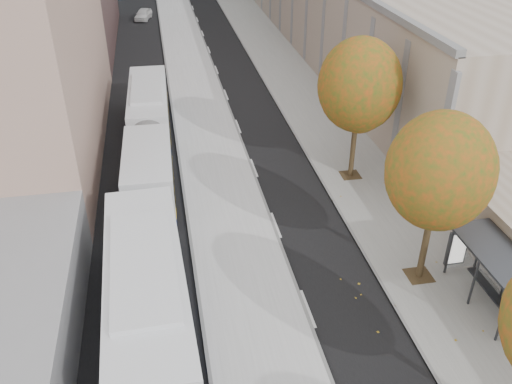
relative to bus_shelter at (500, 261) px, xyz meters
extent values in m
cube|color=#B1B1B1|center=(-9.56, 24.04, -2.11)|extent=(4.25, 150.00, 0.15)
cube|color=gray|center=(-1.56, 24.04, -2.15)|extent=(4.75, 150.00, 0.08)
cube|color=#383A3F|center=(-0.19, 0.04, 0.37)|extent=(1.90, 4.40, 0.10)
cylinder|color=#383A3F|center=(-0.89, -1.96, -0.91)|extent=(0.10, 0.10, 2.40)
cube|color=silver|center=(0.53, 0.04, -0.86)|extent=(0.04, 4.00, 2.10)
cylinder|color=#2F2418|center=(-2.09, 2.04, -0.49)|extent=(0.28, 0.28, 3.24)
sphere|color=#1B5917|center=(-2.09, 2.04, 3.08)|extent=(4.20, 4.20, 4.20)
cylinder|color=#2F2418|center=(-2.09, 11.04, -0.42)|extent=(0.28, 0.28, 3.38)
sphere|color=#1B5917|center=(-2.09, 11.04, 3.29)|extent=(4.40, 4.40, 4.40)
cube|color=black|center=(-13.41, -3.39, 0.01)|extent=(3.47, 18.65, 1.12)
cube|color=silver|center=(-13.26, 15.93, -0.77)|extent=(2.78, 17.05, 2.83)
cube|color=black|center=(-13.26, 15.93, -0.25)|extent=(2.83, 16.37, 0.98)
cube|color=#15683F|center=(-13.26, 7.45, -1.10)|extent=(1.80, 0.09, 1.10)
imported|color=silver|center=(-13.38, 50.14, -1.58)|extent=(2.30, 3.83, 1.22)
camera|label=1|loc=(-12.39, -14.51, 13.21)|focal=38.00mm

